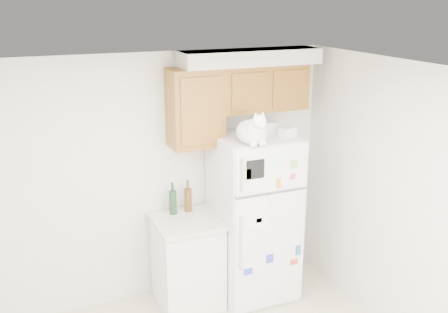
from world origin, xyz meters
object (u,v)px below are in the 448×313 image
refrigerator (254,217)px  base_counter (188,261)px  bottle_amber (188,196)px  cat (253,131)px  storage_box_front (287,132)px  storage_box_back (267,127)px  bottle_green (173,198)px

refrigerator → base_counter: 0.79m
refrigerator → bottle_amber: bearing=157.6°
bottle_amber → cat: bearing=-47.5°
storage_box_front → bottle_amber: (-0.89, 0.39, -0.66)m
base_counter → storage_box_back: 1.55m
cat → storage_box_front: cat is taller
refrigerator → cat: (-0.15, -0.25, 0.97)m
storage_box_front → bottle_amber: 1.17m
cat → bottle_green: (-0.62, 0.50, -0.74)m
base_counter → storage_box_back: storage_box_back is taller
base_counter → cat: size_ratio=1.96×
refrigerator → base_counter: bearing=173.9°
storage_box_front → storage_box_back: bearing=95.6°
cat → bottle_green: cat is taller
cat → refrigerator: bearing=59.9°
cat → bottle_green: size_ratio=1.44×
cat → bottle_amber: 1.01m
base_counter → bottle_amber: bearing=66.2°
refrigerator → bottle_green: (-0.77, 0.25, 0.23)m
refrigerator → cat: cat is taller
base_counter → bottle_amber: size_ratio=2.84×
refrigerator → storage_box_back: 0.92m
cat → bottle_green: bearing=141.3°
refrigerator → storage_box_front: storage_box_front is taller
cat → storage_box_back: bearing=47.2°
storage_box_back → refrigerator: bearing=-149.4°
bottle_green → bottle_amber: (0.16, 0.01, -0.00)m
cat → bottle_amber: size_ratio=1.45×
storage_box_back → storage_box_front: size_ratio=1.20×
base_counter → storage_box_front: (0.97, -0.21, 1.28)m
bottle_amber → bottle_green: bearing=-178.2°
cat → storage_box_back: (0.32, 0.35, -0.07)m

